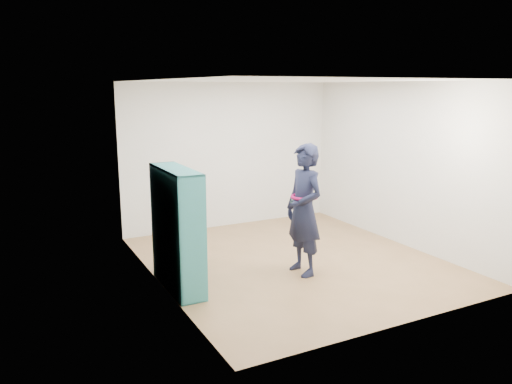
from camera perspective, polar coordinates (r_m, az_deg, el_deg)
floor at (r=7.44m, az=4.35°, el=-7.87°), size 4.50×4.50×0.00m
ceiling at (r=7.01m, az=4.69°, el=12.58°), size 4.50×4.50×0.00m
wall_left at (r=6.30m, az=-11.14°, el=0.58°), size 0.02×4.50×2.60m
wall_right at (r=8.33m, az=16.32°, el=3.04°), size 0.02×4.50×2.60m
wall_back at (r=9.08m, az=-3.00°, el=4.20°), size 4.00×0.02×2.60m
wall_front at (r=5.37m, az=17.24°, el=-1.69°), size 4.00×0.02×2.60m
bookshelf at (r=6.31m, az=-9.15°, el=-4.43°), size 0.34×1.16×1.54m
person at (r=6.74m, az=5.51°, el=-2.03°), size 0.46×0.67×1.79m
smartphone at (r=6.71m, az=4.20°, el=-1.06°), size 0.03×0.08×0.12m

